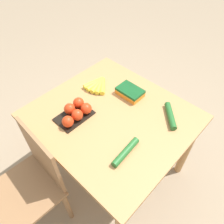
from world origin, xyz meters
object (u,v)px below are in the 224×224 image
banana_bunch (98,85)px  carrot_bag (130,92)px  cucumber_near (126,152)px  cucumber_far (170,116)px  chair (33,184)px  tomato_pack (76,112)px

banana_bunch → carrot_bag: carrot_bag is taller
cucumber_near → cucumber_far: size_ratio=1.20×
carrot_bag → cucumber_near: 0.51m
chair → tomato_pack: chair is taller
chair → cucumber_near: size_ratio=3.98×
cucumber_far → banana_bunch: bearing=10.9°
tomato_pack → cucumber_near: tomato_pack is taller
cucumber_near → cucumber_far: 0.42m
chair → banana_bunch: (0.15, -0.76, 0.29)m
tomato_pack → cucumber_far: tomato_pack is taller
banana_bunch → cucumber_far: 0.59m
carrot_bag → cucumber_near: (-0.31, 0.40, -0.01)m
carrot_bag → banana_bunch: bearing=22.1°
chair → banana_bunch: size_ratio=4.78×
tomato_pack → cucumber_far: size_ratio=1.31×
carrot_bag → cucumber_far: size_ratio=1.00×
tomato_pack → cucumber_near: bearing=-179.2°
banana_bunch → tomato_pack: size_ratio=0.76×
banana_bunch → cucumber_far: cucumber_far is taller
cucumber_far → tomato_pack: bearing=42.1°
chair → cucumber_near: chair is taller
chair → cucumber_near: (-0.40, -0.46, 0.30)m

